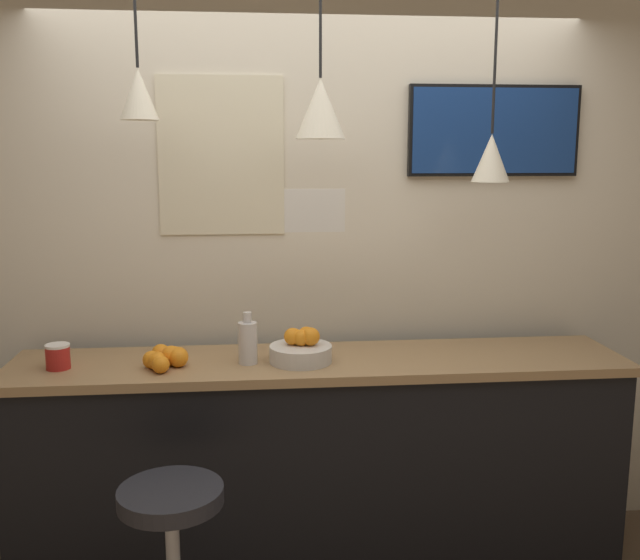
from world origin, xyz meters
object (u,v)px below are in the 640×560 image
(juice_bottle, at_px, (248,342))
(mounted_tv, at_px, (494,131))
(fruit_bowl, at_px, (301,349))
(bar_stool, at_px, (173,547))
(spread_jar, at_px, (58,357))

(juice_bottle, relative_size, mounted_tv, 0.27)
(fruit_bowl, height_order, mounted_tv, mounted_tv)
(bar_stool, distance_m, fruit_bowl, 0.95)
(bar_stool, height_order, mounted_tv, mounted_tv)
(spread_jar, bearing_deg, mounted_tv, 10.70)
(bar_stool, bearing_deg, spread_jar, 131.32)
(spread_jar, bearing_deg, juice_bottle, -0.00)
(fruit_bowl, height_order, spread_jar, fruit_bowl)
(fruit_bowl, distance_m, mounted_tv, 1.38)
(bar_stool, distance_m, mounted_tv, 2.28)
(mounted_tv, bearing_deg, juice_bottle, -162.45)
(bar_stool, xyz_separation_m, mounted_tv, (1.45, 0.95, 1.49))
(bar_stool, relative_size, juice_bottle, 3.23)
(bar_stool, height_order, juice_bottle, juice_bottle)
(juice_bottle, distance_m, spread_jar, 0.79)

